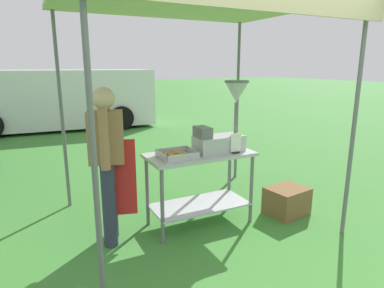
% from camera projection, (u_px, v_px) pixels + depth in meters
% --- Properties ---
extents(ground_plane, '(70.00, 70.00, 0.00)m').
position_uv_depth(ground_plane, '(109.00, 139.00, 8.42)').
color(ground_plane, '#3D7F33').
extents(stall_canopy, '(2.81, 2.33, 2.49)m').
position_uv_depth(stall_canopy, '(196.00, 7.00, 3.44)').
color(stall_canopy, slate).
rests_on(stall_canopy, ground).
extents(donut_cart, '(1.21, 0.57, 0.85)m').
position_uv_depth(donut_cart, '(200.00, 173.00, 3.76)').
color(donut_cart, '#B7B7BC').
rests_on(donut_cart, ground).
extents(donut_tray, '(0.38, 0.34, 0.07)m').
position_uv_depth(donut_tray, '(177.00, 155.00, 3.54)').
color(donut_tray, '#B7B7BC').
rests_on(donut_tray, donut_cart).
extents(donut_fryer, '(0.64, 0.28, 0.79)m').
position_uv_depth(donut_fryer, '(224.00, 125.00, 3.75)').
color(donut_fryer, '#B7B7BC').
rests_on(donut_fryer, donut_cart).
extents(menu_sign, '(0.13, 0.05, 0.22)m').
position_uv_depth(menu_sign, '(236.00, 145.00, 3.69)').
color(menu_sign, black).
rests_on(menu_sign, donut_cart).
extents(vendor, '(0.47, 0.53, 1.61)m').
position_uv_depth(vendor, '(108.00, 158.00, 3.31)').
color(vendor, '#2D3347').
rests_on(vendor, ground).
extents(supply_crate, '(0.53, 0.46, 0.34)m').
position_uv_depth(supply_crate, '(287.00, 201.00, 4.11)').
color(supply_crate, brown).
rests_on(supply_crate, ground).
extents(van_white, '(5.47, 2.35, 1.69)m').
position_uv_depth(van_white, '(57.00, 98.00, 9.65)').
color(van_white, white).
rests_on(van_white, ground).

